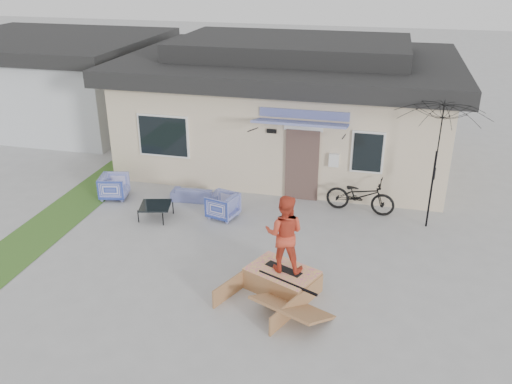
% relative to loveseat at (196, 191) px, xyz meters
% --- Properties ---
extents(ground, '(90.00, 90.00, 0.00)m').
position_rel_loveseat_xyz_m(ground, '(1.95, -3.66, -0.27)').
color(ground, '#A0A0A0').
rests_on(ground, ground).
extents(grass_strip, '(1.40, 8.00, 0.01)m').
position_rel_loveseat_xyz_m(grass_strip, '(-3.25, -1.66, -0.27)').
color(grass_strip, '#376125').
rests_on(grass_strip, ground).
extents(house, '(10.80, 8.49, 4.10)m').
position_rel_loveseat_xyz_m(house, '(1.96, 4.34, 1.67)').
color(house, beige).
rests_on(house, ground).
extents(neighbor_house, '(8.60, 7.60, 3.50)m').
position_rel_loveseat_xyz_m(neighbor_house, '(-8.55, 6.34, 1.51)').
color(neighbor_house, silver).
rests_on(neighbor_house, ground).
extents(loveseat, '(1.42, 0.50, 0.55)m').
position_rel_loveseat_xyz_m(loveseat, '(0.00, 0.00, 0.00)').
color(loveseat, navy).
rests_on(loveseat, ground).
extents(armchair_left, '(0.85, 0.89, 0.78)m').
position_rel_loveseat_xyz_m(armchair_left, '(-2.37, -0.42, 0.12)').
color(armchair_left, navy).
rests_on(armchair_left, ground).
extents(armchair_right, '(0.84, 0.88, 0.75)m').
position_rel_loveseat_xyz_m(armchair_right, '(1.09, -0.87, 0.10)').
color(armchair_right, navy).
rests_on(armchair_right, ground).
extents(coffee_table, '(0.96, 0.96, 0.39)m').
position_rel_loveseat_xyz_m(coffee_table, '(-0.66, -1.36, -0.08)').
color(coffee_table, black).
rests_on(coffee_table, ground).
extents(bicycle, '(1.97, 0.90, 1.21)m').
position_rel_loveseat_xyz_m(bicycle, '(4.68, 0.35, 0.33)').
color(bicycle, black).
rests_on(bicycle, ground).
extents(patio_umbrella, '(2.95, 2.86, 2.20)m').
position_rel_loveseat_xyz_m(patio_umbrella, '(6.45, -0.11, 1.48)').
color(patio_umbrella, black).
rests_on(patio_umbrella, ground).
extents(skate_ramp, '(2.06, 2.30, 0.47)m').
position_rel_loveseat_xyz_m(skate_ramp, '(3.32, -3.87, -0.04)').
color(skate_ramp, '#95643B').
rests_on(skate_ramp, ground).
extents(skateboard, '(0.86, 0.54, 0.05)m').
position_rel_loveseat_xyz_m(skateboard, '(3.34, -3.83, 0.23)').
color(skateboard, black).
rests_on(skateboard, skate_ramp).
extents(skater, '(0.84, 0.66, 1.69)m').
position_rel_loveseat_xyz_m(skater, '(3.34, -3.83, 1.10)').
color(skater, '#CD432B').
rests_on(skater, skateboard).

